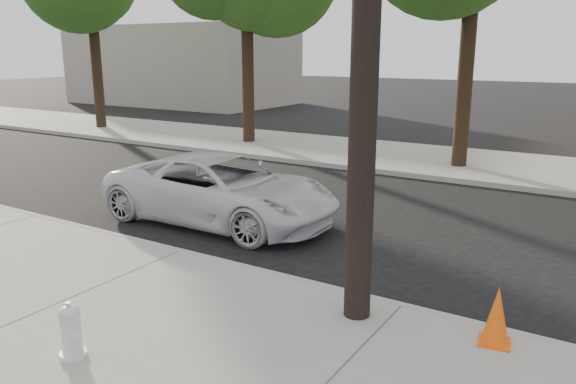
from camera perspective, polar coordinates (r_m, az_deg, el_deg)
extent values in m
plane|color=black|center=(11.45, -3.66, -3.55)|extent=(120.00, 120.00, 0.00)
cube|color=gray|center=(8.54, -20.96, -10.34)|extent=(90.00, 4.40, 0.15)
cube|color=gray|center=(18.79, 11.61, 3.48)|extent=(90.00, 5.00, 0.15)
cube|color=#9E9B93|center=(9.89, -10.80, -6.23)|extent=(90.00, 0.12, 0.16)
cube|color=gray|center=(39.10, -10.71, 12.55)|extent=(14.00, 8.00, 5.00)
cylinder|color=black|center=(26.46, -18.79, 11.14)|extent=(0.44, 0.44, 4.50)
cylinder|color=black|center=(21.10, -4.08, 10.91)|extent=(0.44, 0.44, 4.25)
cylinder|color=black|center=(17.23, 17.51, 10.39)|extent=(0.44, 0.44, 4.75)
imported|color=silver|center=(11.66, -6.83, 0.28)|extent=(5.06, 2.39, 1.40)
cylinder|color=silver|center=(6.98, -20.97, -15.13)|extent=(0.30, 0.30, 0.06)
cylinder|color=silver|center=(6.87, -21.14, -13.46)|extent=(0.22, 0.22, 0.51)
ellipsoid|color=silver|center=(6.76, -21.35, -11.38)|extent=(0.24, 0.24, 0.17)
cylinder|color=silver|center=(6.85, -21.18, -13.08)|extent=(0.33, 0.17, 0.10)
cylinder|color=silver|center=(6.85, -21.18, -13.08)|extent=(0.17, 0.19, 0.13)
cube|color=#FF5A0D|center=(7.24, 20.21, -14.09)|extent=(0.42, 0.42, 0.02)
cone|color=#FF5A0D|center=(7.09, 20.45, -11.63)|extent=(0.38, 0.38, 0.71)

